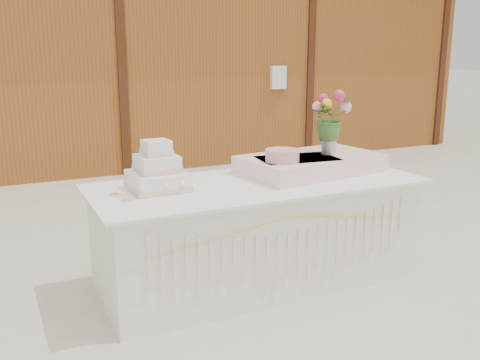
# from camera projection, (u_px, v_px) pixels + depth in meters

# --- Properties ---
(ground) EXTENTS (80.00, 80.00, 0.00)m
(ground) POSITION_uv_depth(u_px,v_px,m) (257.00, 281.00, 4.03)
(ground) COLOR beige
(ground) RESTS_ON ground
(barn) EXTENTS (12.60, 4.60, 3.30)m
(barn) POSITION_uv_depth(u_px,v_px,m) (92.00, 52.00, 8.89)
(barn) COLOR brown
(barn) RESTS_ON ground
(cake_table) EXTENTS (2.40, 1.00, 0.77)m
(cake_table) POSITION_uv_depth(u_px,v_px,m) (258.00, 233.00, 3.94)
(cake_table) COLOR white
(cake_table) RESTS_ON ground
(wedding_cake) EXTENTS (0.39, 0.39, 0.34)m
(wedding_cake) POSITION_uv_depth(u_px,v_px,m) (157.00, 173.00, 3.62)
(wedding_cake) COLOR white
(wedding_cake) RESTS_ON cake_table
(pink_cake_stand) EXTENTS (0.31, 0.31, 0.23)m
(pink_cake_stand) POSITION_uv_depth(u_px,v_px,m) (282.00, 163.00, 3.89)
(pink_cake_stand) COLOR silver
(pink_cake_stand) RESTS_ON cake_table
(satin_runner) EXTENTS (1.15, 0.76, 0.14)m
(satin_runner) POSITION_uv_depth(u_px,v_px,m) (311.00, 164.00, 4.15)
(satin_runner) COLOR #FFCECD
(satin_runner) RESTS_ON cake_table
(flower_vase) EXTENTS (0.12, 0.12, 0.16)m
(flower_vase) POSITION_uv_depth(u_px,v_px,m) (329.00, 144.00, 4.16)
(flower_vase) COLOR #B5B5BA
(flower_vase) RESTS_ON satin_runner
(bouquet) EXTENTS (0.35, 0.31, 0.35)m
(bouquet) POSITION_uv_depth(u_px,v_px,m) (330.00, 111.00, 4.10)
(bouquet) COLOR #3E6B2A
(bouquet) RESTS_ON flower_vase
(loose_flowers) EXTENTS (0.26, 0.39, 0.02)m
(loose_flowers) POSITION_uv_depth(u_px,v_px,m) (114.00, 197.00, 3.42)
(loose_flowers) COLOR pink
(loose_flowers) RESTS_ON cake_table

